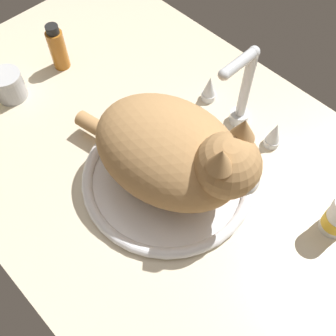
# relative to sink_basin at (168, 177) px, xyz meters

# --- Properties ---
(countertop) EXTENTS (1.22, 0.71, 0.03)m
(countertop) POSITION_rel_sink_basin_xyz_m (-0.02, 0.03, -0.02)
(countertop) COLOR beige
(countertop) RESTS_ON ground
(sink_basin) EXTENTS (0.33, 0.33, 0.02)m
(sink_basin) POSITION_rel_sink_basin_xyz_m (0.00, 0.00, 0.00)
(sink_basin) COLOR white
(sink_basin) RESTS_ON countertop
(faucet) EXTENTS (0.21, 0.11, 0.20)m
(faucet) POSITION_rel_sink_basin_xyz_m (-0.00, 0.20, 0.07)
(faucet) COLOR silver
(faucet) RESTS_ON countertop
(cat) EXTENTS (0.39, 0.25, 0.21)m
(cat) POSITION_rel_sink_basin_xyz_m (0.02, 0.00, 0.09)
(cat) COLOR tan
(cat) RESTS_ON sink_basin
(metal_jar) EXTENTS (0.07, 0.07, 0.06)m
(metal_jar) POSITION_rel_sink_basin_xyz_m (-0.40, -0.10, 0.02)
(metal_jar) COLOR #B2B5BA
(metal_jar) RESTS_ON countertop
(amber_bottle) EXTENTS (0.04, 0.04, 0.11)m
(amber_bottle) POSITION_rel_sink_basin_xyz_m (-0.40, 0.04, 0.04)
(amber_bottle) COLOR #B2661E
(amber_bottle) RESTS_ON countertop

